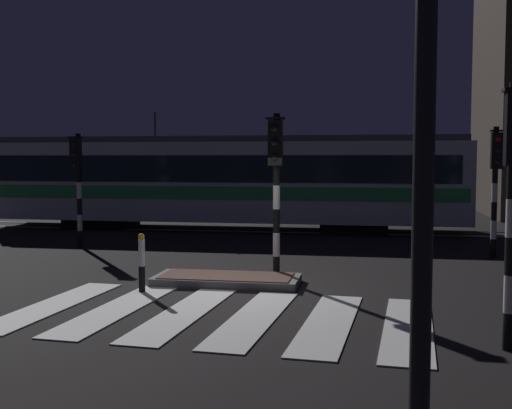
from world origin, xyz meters
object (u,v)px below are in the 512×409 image
(tram, at_px, (223,180))
(bollard_island_edge, at_px, (142,263))
(traffic_light_corner_far_left, at_px, (77,172))
(traffic_light_median_centre, at_px, (276,171))
(traffic_light_corner_far_right, at_px, (496,172))

(tram, xyz_separation_m, bollard_island_edge, (0.92, -10.66, -1.19))
(traffic_light_corner_far_left, xyz_separation_m, bollard_island_edge, (3.91, -5.50, -1.55))
(traffic_light_median_centre, relative_size, tram, 0.20)
(tram, bearing_deg, traffic_light_corner_far_left, -120.03)
(traffic_light_corner_far_right, bearing_deg, traffic_light_corner_far_left, 179.92)
(tram, distance_m, bollard_island_edge, 10.76)
(traffic_light_corner_far_right, height_order, tram, tram)
(tram, height_order, bollard_island_edge, tram)
(traffic_light_corner_far_right, height_order, bollard_island_edge, traffic_light_corner_far_right)
(traffic_light_median_centre, xyz_separation_m, tram, (-3.19, 9.03, -0.49))
(traffic_light_median_centre, height_order, tram, tram)
(traffic_light_corner_far_right, xyz_separation_m, traffic_light_median_centre, (-4.95, -3.85, 0.08))
(traffic_light_corner_far_right, xyz_separation_m, traffic_light_corner_far_left, (-11.12, 0.01, -0.06))
(traffic_light_corner_far_right, bearing_deg, tram, 147.54)
(traffic_light_corner_far_right, distance_m, tram, 9.65)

